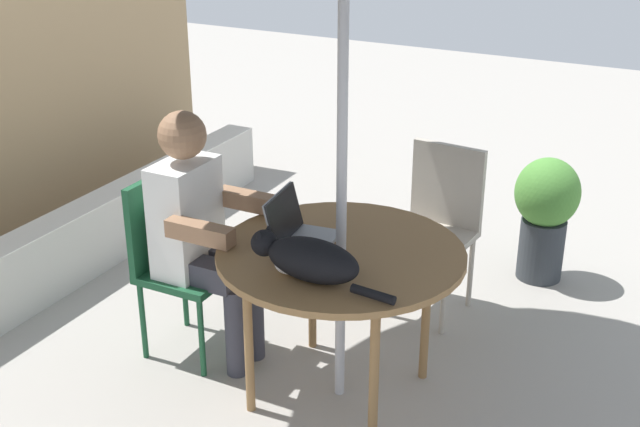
% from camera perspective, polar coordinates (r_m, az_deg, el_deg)
% --- Properties ---
extents(ground_plane, '(14.00, 14.00, 0.00)m').
position_cam_1_polar(ground_plane, '(3.94, 1.32, -12.01)').
color(ground_plane, gray).
extents(planter_wall_low, '(4.23, 0.20, 0.41)m').
position_cam_1_polar(planter_wall_low, '(4.81, -18.86, -3.50)').
color(planter_wall_low, beige).
rests_on(planter_wall_low, ground).
extents(patio_table, '(1.06, 1.06, 0.72)m').
position_cam_1_polar(patio_table, '(3.59, 1.42, -3.32)').
color(patio_table, olive).
rests_on(patio_table, ground).
extents(chair_occupied, '(0.40, 0.40, 0.89)m').
position_cam_1_polar(chair_occupied, '(4.08, -9.86, -2.54)').
color(chair_occupied, '#194C2D').
rests_on(chair_occupied, ground).
extents(chair_empty, '(0.44, 0.44, 0.89)m').
position_cam_1_polar(chair_empty, '(4.44, 8.01, -0.19)').
color(chair_empty, '#B2A899').
rests_on(chair_empty, ground).
extents(person_seated, '(0.48, 0.48, 1.23)m').
position_cam_1_polar(person_seated, '(3.92, -8.18, -0.78)').
color(person_seated, white).
rests_on(person_seated, ground).
extents(laptop, '(0.33, 0.28, 0.21)m').
position_cam_1_polar(laptop, '(3.62, -1.69, -1.00)').
color(laptop, gray).
rests_on(laptop, patio_table).
extents(cat, '(0.21, 0.65, 0.17)m').
position_cam_1_polar(cat, '(3.31, -0.87, -3.11)').
color(cat, black).
rests_on(cat, patio_table).
extents(potted_plant_near_fence, '(0.36, 0.36, 0.73)m').
position_cam_1_polar(potted_plant_near_fence, '(4.89, 15.02, 0.21)').
color(potted_plant_near_fence, '#33383D').
rests_on(potted_plant_near_fence, ground).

